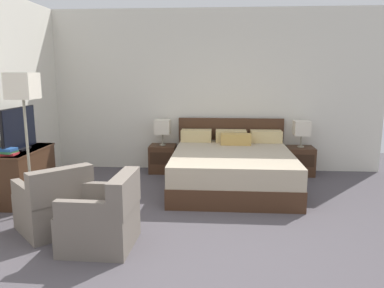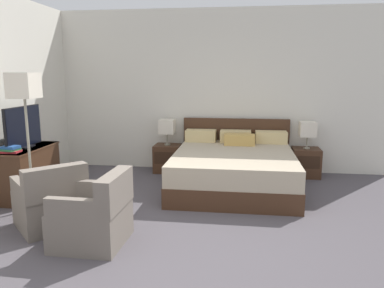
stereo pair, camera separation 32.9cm
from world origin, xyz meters
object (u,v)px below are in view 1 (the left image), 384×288
Objects in this scene: table_lamp_right at (302,128)px; dresser at (23,174)px; nightstand_left at (163,159)px; book_red_cover at (6,154)px; bed at (232,167)px; floor_lamp at (23,96)px; tv at (19,129)px; book_blue_cover at (7,152)px; nightstand_right at (300,161)px; book_small_top at (7,149)px; table_lamp_left at (162,127)px; armchair_by_window at (55,206)px; armchair_companion at (103,219)px.

table_lamp_right reaches higher than dresser.
book_red_cover reaches higher than nightstand_left.
floor_lamp is (-2.55, -1.33, 1.16)m from bed.
tv is 3.86× the size of book_blue_cover.
nightstand_right is 1.88× the size of book_red_cover.
dresser is at bearing 90.01° from book_red_cover.
book_blue_cover is (-4.11, -1.96, -0.06)m from table_lamp_right.
nightstand_left is at bearing 43.22° from dresser.
tv is (-2.91, -0.83, 0.69)m from bed.
tv is at bearing 92.43° from book_small_top.
bed reaches higher than nightstand_right.
table_lamp_left is (0.00, 0.00, 0.57)m from nightstand_left.
nightstand_right is 0.28× the size of floor_lamp.
book_blue_cover is 0.03m from book_small_top.
bed is 1.43m from nightstand_left.
table_lamp_left is at bearing 72.41° from armchair_by_window.
book_small_top is at bearing -157.93° from bed.
armchair_companion is (-1.37, -2.16, -0.02)m from bed.
tv is at bearing 126.29° from floor_lamp.
floor_lamp is at bearing 144.87° from armchair_companion.
nightstand_left is 1.07× the size of table_lamp_right.
table_lamp_right reaches higher than nightstand_right.
book_small_top is at bearing -154.45° from nightstand_right.
table_lamp_left reaches higher than armchair_by_window.
dresser is at bearing 139.38° from armchair_companion.
armchair_companion is (-2.57, -2.94, 0.04)m from nightstand_right.
nightstand_left is 1.07× the size of table_lamp_left.
book_blue_cover is (0.00, -0.35, -0.24)m from tv.
dresser is at bearing -136.75° from table_lamp_left.
table_lamp_left is 0.60× the size of armchair_companion.
dresser is 0.60× the size of floor_lamp.
nightstand_right is 3.90m from armchair_companion.
book_blue_cover is at bearing -89.30° from tv.
book_red_cover is at bearing -154.53° from table_lamp_right.
book_small_top is 0.78m from floor_lamp.
tv reaches higher than table_lamp_left.
table_lamp_left is at bearing 57.47° from floor_lamp.
nightstand_right is at bearing -90.00° from table_lamp_right.
book_red_cover is (-2.92, -1.17, 0.42)m from bed.
book_blue_cover is at bearing 143.97° from armchair_by_window.
table_lamp_left reaches higher than book_blue_cover.
armchair_companion is at bearing -32.37° from book_red_cover.
table_lamp_left is 2.99m from armchair_companion.
tv is 0.40m from book_small_top.
table_lamp_right is at bearing 0.00° from table_lamp_left.
bed is 3.17m from book_red_cover.
table_lamp_right is 4.44m from dresser.
bed is 3.10m from tv.
floor_lamp reaches higher than table_lamp_left.
floor_lamp is at bearing -150.59° from table_lamp_right.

